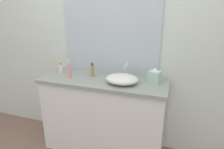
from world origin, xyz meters
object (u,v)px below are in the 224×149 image
Objects in this scene: soap_dispenser at (69,70)px; perfume_bottle at (61,68)px; sink_basin at (122,79)px; tissue_box at (155,76)px; lotion_bottle at (92,70)px.

soap_dispenser is 1.42× the size of perfume_bottle.
tissue_box is at bearing 23.30° from sink_basin.
lotion_bottle is at bearing 0.64° from perfume_bottle.
lotion_bottle is 0.42m from perfume_bottle.
tissue_box is at bearing 2.26° from lotion_bottle.
perfume_bottle is (-0.81, 0.11, 0.01)m from sink_basin.
sink_basin is 0.41m from lotion_bottle.
soap_dispenser is (-0.62, -0.01, 0.04)m from sink_basin.
sink_basin is 2.35× the size of perfume_bottle.
perfume_bottle is (-0.42, -0.00, -0.01)m from lotion_bottle.
sink_basin is 2.09× the size of tissue_box.
sink_basin is 0.63m from soap_dispenser.
perfume_bottle is at bearing -179.36° from lotion_bottle.
tissue_box is (0.32, 0.14, 0.02)m from sink_basin.
perfume_bottle reaches higher than sink_basin.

